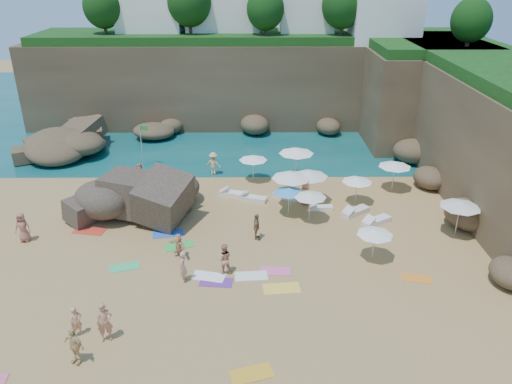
{
  "coord_description": "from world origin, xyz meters",
  "views": [
    {
      "loc": [
        1.79,
        -25.0,
        14.96
      ],
      "look_at": [
        2.0,
        3.0,
        2.0
      ],
      "focal_mm": 35.0,
      "sensor_mm": 36.0,
      "label": 1
    }
  ],
  "objects_px": {
    "person_stand_6": "(183,267)",
    "person_stand_1": "(224,259)",
    "parasol_2": "(296,151)",
    "flag_pole": "(142,140)",
    "parasol_0": "(253,158)",
    "parasol_1": "(357,180)",
    "person_stand_5": "(140,175)",
    "person_stand_4": "(305,193)",
    "person_stand_0": "(76,322)",
    "person_stand_2": "(213,164)",
    "lounger_0": "(234,194)",
    "rock_outcrop": "(143,215)",
    "person_stand_3": "(256,227)"
  },
  "relations": [
    {
      "from": "person_stand_4",
      "to": "parasol_0",
      "type": "bearing_deg",
      "value": 161.61
    },
    {
      "from": "parasol_0",
      "to": "person_stand_0",
      "type": "relative_size",
      "value": 1.43
    },
    {
      "from": "flag_pole",
      "to": "person_stand_6",
      "type": "bearing_deg",
      "value": -72.3
    },
    {
      "from": "person_stand_3",
      "to": "parasol_0",
      "type": "bearing_deg",
      "value": 7.19
    },
    {
      "from": "rock_outcrop",
      "to": "person_stand_6",
      "type": "relative_size",
      "value": 4.17
    },
    {
      "from": "parasol_2",
      "to": "lounger_0",
      "type": "bearing_deg",
      "value": -146.87
    },
    {
      "from": "rock_outcrop",
      "to": "person_stand_5",
      "type": "height_order",
      "value": "person_stand_5"
    },
    {
      "from": "parasol_0",
      "to": "parasol_1",
      "type": "relative_size",
      "value": 1.03
    },
    {
      "from": "flag_pole",
      "to": "person_stand_0",
      "type": "xyz_separation_m",
      "value": [
        1.01,
        -20.17,
        -1.45
      ]
    },
    {
      "from": "person_stand_5",
      "to": "flag_pole",
      "type": "bearing_deg",
      "value": 77.36
    },
    {
      "from": "lounger_0",
      "to": "person_stand_3",
      "type": "height_order",
      "value": "person_stand_3"
    },
    {
      "from": "person_stand_3",
      "to": "person_stand_4",
      "type": "xyz_separation_m",
      "value": [
        3.31,
        4.66,
        -0.01
      ]
    },
    {
      "from": "parasol_2",
      "to": "person_stand_5",
      "type": "relative_size",
      "value": 1.45
    },
    {
      "from": "parasol_2",
      "to": "flag_pole",
      "type": "bearing_deg",
      "value": 166.53
    },
    {
      "from": "parasol_1",
      "to": "person_stand_1",
      "type": "xyz_separation_m",
      "value": [
        -8.48,
        -8.28,
        -0.89
      ]
    },
    {
      "from": "parasol_2",
      "to": "person_stand_2",
      "type": "height_order",
      "value": "parasol_2"
    },
    {
      "from": "person_stand_2",
      "to": "flag_pole",
      "type": "bearing_deg",
      "value": -0.95
    },
    {
      "from": "person_stand_1",
      "to": "person_stand_5",
      "type": "distance_m",
      "value": 13.06
    },
    {
      "from": "lounger_0",
      "to": "person_stand_5",
      "type": "height_order",
      "value": "person_stand_5"
    },
    {
      "from": "person_stand_3",
      "to": "person_stand_4",
      "type": "height_order",
      "value": "person_stand_3"
    },
    {
      "from": "parasol_1",
      "to": "person_stand_3",
      "type": "height_order",
      "value": "parasol_1"
    },
    {
      "from": "person_stand_6",
      "to": "rock_outcrop",
      "type": "bearing_deg",
      "value": -152.53
    },
    {
      "from": "person_stand_5",
      "to": "parasol_0",
      "type": "bearing_deg",
      "value": -13.02
    },
    {
      "from": "flag_pole",
      "to": "parasol_1",
      "type": "distance_m",
      "value": 17.22
    },
    {
      "from": "flag_pole",
      "to": "person_stand_3",
      "type": "distance_m",
      "value": 14.89
    },
    {
      "from": "parasol_1",
      "to": "person_stand_2",
      "type": "height_order",
      "value": "parasol_1"
    },
    {
      "from": "lounger_0",
      "to": "person_stand_5",
      "type": "xyz_separation_m",
      "value": [
        -6.85,
        1.69,
        0.74
      ]
    },
    {
      "from": "parasol_2",
      "to": "person_stand_0",
      "type": "xyz_separation_m",
      "value": [
        -10.95,
        -17.31,
        -1.53
      ]
    },
    {
      "from": "person_stand_0",
      "to": "person_stand_3",
      "type": "xyz_separation_m",
      "value": [
        7.92,
        8.33,
        0.09
      ]
    },
    {
      "from": "person_stand_2",
      "to": "lounger_0",
      "type": "bearing_deg",
      "value": 130.76
    },
    {
      "from": "rock_outcrop",
      "to": "person_stand_1",
      "type": "bearing_deg",
      "value": -49.55
    },
    {
      "from": "parasol_1",
      "to": "person_stand_4",
      "type": "relative_size",
      "value": 1.25
    },
    {
      "from": "person_stand_0",
      "to": "person_stand_1",
      "type": "height_order",
      "value": "person_stand_1"
    },
    {
      "from": "parasol_1",
      "to": "person_stand_1",
      "type": "height_order",
      "value": "parasol_1"
    },
    {
      "from": "person_stand_2",
      "to": "parasol_1",
      "type": "bearing_deg",
      "value": 170.39
    },
    {
      "from": "parasol_2",
      "to": "lounger_0",
      "type": "relative_size",
      "value": 1.31
    },
    {
      "from": "person_stand_3",
      "to": "person_stand_6",
      "type": "xyz_separation_m",
      "value": [
        -3.79,
        -4.27,
        0.04
      ]
    },
    {
      "from": "lounger_0",
      "to": "person_stand_3",
      "type": "bearing_deg",
      "value": -62.03
    },
    {
      "from": "parasol_2",
      "to": "parasol_0",
      "type": "bearing_deg",
      "value": -174.61
    },
    {
      "from": "person_stand_0",
      "to": "person_stand_4",
      "type": "relative_size",
      "value": 0.9
    },
    {
      "from": "parasol_1",
      "to": "person_stand_6",
      "type": "distance_m",
      "value": 13.91
    },
    {
      "from": "parasol_1",
      "to": "person_stand_5",
      "type": "bearing_deg",
      "value": 169.04
    },
    {
      "from": "person_stand_1",
      "to": "person_stand_4",
      "type": "bearing_deg",
      "value": -128.36
    },
    {
      "from": "person_stand_6",
      "to": "person_stand_1",
      "type": "bearing_deg",
      "value": 111.26
    },
    {
      "from": "person_stand_4",
      "to": "parasol_2",
      "type": "bearing_deg",
      "value": 124.44
    },
    {
      "from": "person_stand_0",
      "to": "person_stand_6",
      "type": "relative_size",
      "value": 0.84
    },
    {
      "from": "lounger_0",
      "to": "person_stand_0",
      "type": "distance_m",
      "value": 15.69
    },
    {
      "from": "flag_pole",
      "to": "person_stand_4",
      "type": "bearing_deg",
      "value": -30.41
    },
    {
      "from": "parasol_0",
      "to": "person_stand_4",
      "type": "distance_m",
      "value": 5.41
    },
    {
      "from": "parasol_0",
      "to": "person_stand_6",
      "type": "bearing_deg",
      "value": -105.59
    }
  ]
}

